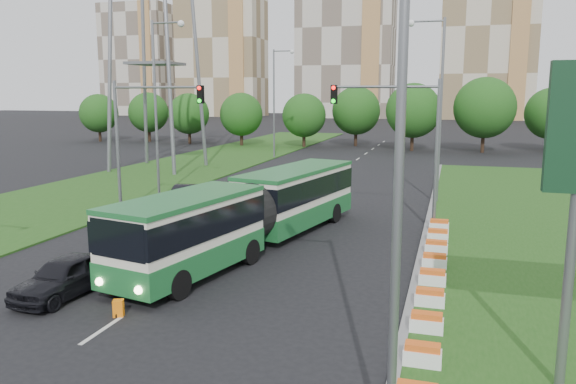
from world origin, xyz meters
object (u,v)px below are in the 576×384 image
(traffic_mast_median, at_px, (406,130))
(car_left_near, at_px, (65,276))
(shopping_trolley, at_px, (118,308))
(car_left_far, at_px, (184,195))
(articulated_bus, at_px, (252,211))
(pedestrian, at_px, (112,270))
(traffic_mast_left, at_px, (141,126))

(traffic_mast_median, relative_size, car_left_near, 1.86)
(shopping_trolley, bearing_deg, car_left_far, 88.99)
(articulated_bus, distance_m, pedestrian, 7.95)
(pedestrian, bearing_deg, articulated_bus, -34.97)
(car_left_far, relative_size, pedestrian, 2.21)
(shopping_trolley, bearing_deg, articulated_bus, 60.84)
(articulated_bus, height_order, car_left_near, articulated_bus)
(pedestrian, bearing_deg, traffic_mast_median, -50.38)
(traffic_mast_left, bearing_deg, car_left_near, -71.33)
(traffic_mast_left, distance_m, car_left_near, 14.23)
(traffic_mast_median, bearing_deg, articulated_bus, -139.50)
(traffic_mast_left, xyz_separation_m, shopping_trolley, (7.26, -13.90, -5.07))
(articulated_bus, xyz_separation_m, pedestrian, (-2.72, -7.42, -0.86))
(pedestrian, relative_size, shopping_trolley, 3.20)
(articulated_bus, xyz_separation_m, car_left_near, (-4.24, -8.11, -1.03))
(traffic_mast_median, bearing_deg, car_left_near, -128.27)
(traffic_mast_median, height_order, articulated_bus, traffic_mast_median)
(car_left_far, bearing_deg, traffic_mast_median, -19.10)
(shopping_trolley, bearing_deg, pedestrian, 106.47)
(car_left_far, bearing_deg, traffic_mast_left, -111.33)
(car_left_near, height_order, pedestrian, pedestrian)
(articulated_bus, xyz_separation_m, car_left_far, (-7.74, 8.26, -1.11))
(traffic_mast_left, distance_m, shopping_trolley, 16.48)
(traffic_mast_left, bearing_deg, shopping_trolley, -62.43)
(car_left_far, bearing_deg, shopping_trolley, -78.55)
(articulated_bus, bearing_deg, traffic_mast_median, 52.41)
(traffic_mast_median, distance_m, pedestrian, 16.65)
(traffic_mast_median, xyz_separation_m, car_left_near, (-10.85, -13.75, -4.62))
(traffic_mast_median, height_order, shopping_trolley, traffic_mast_median)
(traffic_mast_median, height_order, pedestrian, traffic_mast_median)
(traffic_mast_left, bearing_deg, traffic_mast_median, 3.77)
(traffic_mast_median, height_order, car_left_near, traffic_mast_median)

